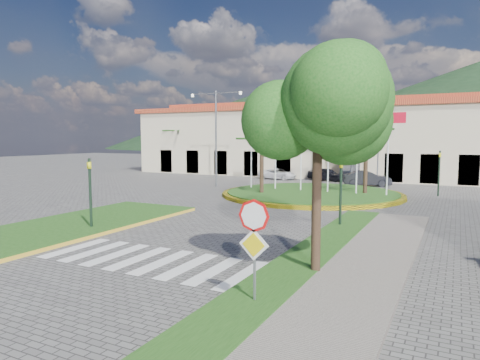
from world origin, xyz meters
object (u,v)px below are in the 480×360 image
at_px(car_dark_a, 327,174).
at_px(car_dark_b, 367,179).
at_px(stop_sign, 254,235).
at_px(white_van, 278,174).
at_px(deciduous_tree, 318,100).
at_px(roundabout_island, 312,193).

relative_size(car_dark_a, car_dark_b, 0.92).
distance_m(stop_sign, white_van, 32.64).
bearing_deg(car_dark_a, car_dark_b, -112.79).
bearing_deg(car_dark_b, deciduous_tree, 169.02).
distance_m(stop_sign, car_dark_b, 28.18).
distance_m(stop_sign, deciduous_tree, 4.59).
bearing_deg(deciduous_tree, roundabout_island, 107.91).
distance_m(white_van, car_dark_b, 9.43).
bearing_deg(car_dark_b, white_van, 56.98).
xyz_separation_m(deciduous_tree, car_dark_b, (-3.19, 25.00, -4.52)).
distance_m(white_van, car_dark_a, 4.83).
height_order(car_dark_a, car_dark_b, car_dark_b).
distance_m(car_dark_a, car_dark_b, 5.32).
distance_m(roundabout_island, stop_sign, 20.69).
bearing_deg(car_dark_a, deciduous_tree, -152.49).
height_order(roundabout_island, stop_sign, roundabout_island).
bearing_deg(stop_sign, white_van, 111.04).
bearing_deg(roundabout_island, car_dark_b, 73.91).
relative_size(stop_sign, car_dark_b, 0.67).
bearing_deg(white_van, deciduous_tree, -153.44).
relative_size(stop_sign, white_van, 0.70).
height_order(stop_sign, deciduous_tree, deciduous_tree).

